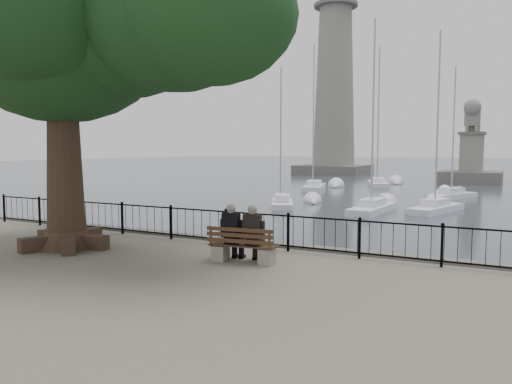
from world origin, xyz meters
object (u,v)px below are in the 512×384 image
Objects in this scene: person_left at (233,235)px; lion_monument at (471,162)px; bench at (243,250)px; lighthouse at (335,89)px; person_right at (254,236)px; tree at (87,22)px.

lion_monument is (1.74, 49.15, 0.67)m from person_left.
bench is at bearing -11.32° from person_left.
lighthouse is 3.24× the size of lion_monument.
lighthouse reaches higher than person_right.
tree is at bearing -77.18° from lighthouse.
lighthouse reaches higher than bench.
lighthouse is at bearing 148.88° from lion_monument.
person_right is at bearing 27.39° from bench.
person_right reaches higher than bench.
bench is at bearing -73.15° from lighthouse.
tree is (-4.75, -0.68, 5.56)m from person_right.
person_left is at bearing -92.03° from lion_monument.
lighthouse is at bearing 107.11° from person_right.
person_left and person_right have the same top height.
tree is at bearing -96.80° from lion_monument.
lion_monument is (1.44, 49.21, 1.02)m from bench.
lion_monument is at bearing -31.12° from lighthouse.
tree is at bearing -173.13° from bench.
lighthouse is at bearing 106.60° from person_left.
bench is 49.24m from lion_monument.
lighthouse reaches higher than tree.
bench is 1.23× the size of person_right.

